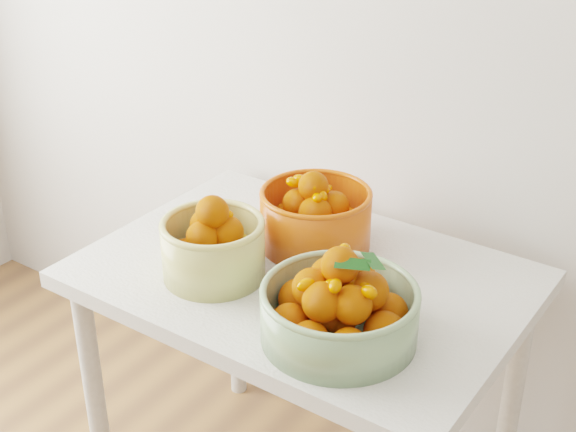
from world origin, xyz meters
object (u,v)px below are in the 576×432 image
(table, at_px, (303,306))
(bowl_green, at_px, (339,308))
(bowl_cream, at_px, (213,246))
(bowl_orange, at_px, (315,216))

(table, distance_m, bowl_green, 0.31)
(bowl_cream, height_order, bowl_green, bowl_green)
(bowl_cream, bearing_deg, bowl_orange, 66.36)
(table, relative_size, bowl_cream, 3.27)
(table, height_order, bowl_green, bowl_green)
(table, xyz_separation_m, bowl_green, (0.20, -0.17, 0.17))
(bowl_cream, bearing_deg, table, 39.25)
(bowl_green, xyz_separation_m, bowl_orange, (-0.25, 0.29, 0.01))
(table, distance_m, bowl_cream, 0.27)
(bowl_orange, bearing_deg, bowl_cream, -113.64)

